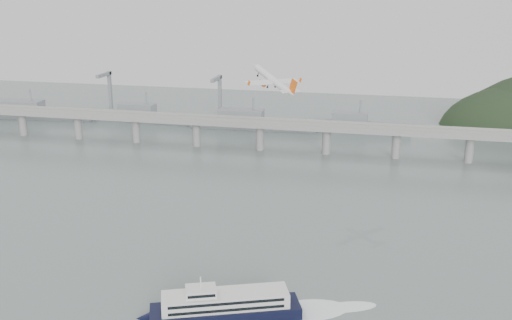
# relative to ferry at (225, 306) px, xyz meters

# --- Properties ---
(ground) EXTENTS (900.00, 900.00, 0.00)m
(ground) POSITION_rel_ferry_xyz_m (-8.13, 32.92, -4.77)
(ground) COLOR slate
(ground) RESTS_ON ground
(bridge) EXTENTS (800.00, 22.00, 23.90)m
(bridge) POSITION_rel_ferry_xyz_m (-9.28, 232.92, 12.88)
(bridge) COLOR gray
(bridge) RESTS_ON ground
(distant_fleet) EXTENTS (453.00, 60.90, 40.00)m
(distant_fleet) POSITION_rel_ferry_xyz_m (-163.49, 298.00, 1.45)
(distant_fleet) COLOR slate
(distant_fleet) RESTS_ON ground
(ferry) EXTENTS (88.92, 42.20, 17.58)m
(ferry) POSITION_rel_ferry_xyz_m (0.00, 0.00, 0.00)
(ferry) COLOR black
(ferry) RESTS_ON ground
(airliner) EXTENTS (31.32, 30.27, 15.56)m
(airliner) POSITION_rel_ferry_xyz_m (-5.47, 117.17, 66.95)
(airliner) COLOR white
(airliner) RESTS_ON ground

